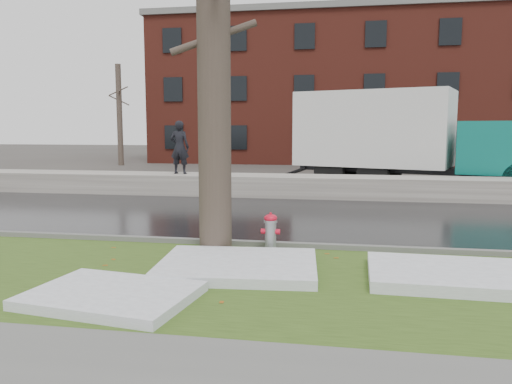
% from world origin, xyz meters
% --- Properties ---
extents(ground, '(120.00, 120.00, 0.00)m').
position_xyz_m(ground, '(0.00, 0.00, 0.00)').
color(ground, '#47423D').
rests_on(ground, ground).
extents(verge, '(60.00, 4.50, 0.04)m').
position_xyz_m(verge, '(0.00, -1.25, 0.02)').
color(verge, '#304818').
rests_on(verge, ground).
extents(road, '(60.00, 7.00, 0.03)m').
position_xyz_m(road, '(0.00, 4.50, 0.01)').
color(road, black).
rests_on(road, ground).
extents(parking_lot, '(60.00, 9.00, 0.03)m').
position_xyz_m(parking_lot, '(0.00, 13.00, 0.01)').
color(parking_lot, slate).
rests_on(parking_lot, ground).
extents(curb, '(60.00, 0.15, 0.14)m').
position_xyz_m(curb, '(0.00, 1.00, 0.07)').
color(curb, slate).
rests_on(curb, ground).
extents(snowbank, '(60.00, 1.60, 0.75)m').
position_xyz_m(snowbank, '(0.00, 8.70, 0.38)').
color(snowbank, '#BBB5AB').
rests_on(snowbank, ground).
extents(brick_building, '(26.00, 12.00, 10.00)m').
position_xyz_m(brick_building, '(2.00, 30.00, 5.00)').
color(brick_building, maroon).
rests_on(brick_building, ground).
extents(bg_tree_left, '(1.40, 1.62, 6.50)m').
position_xyz_m(bg_tree_left, '(-12.00, 22.00, 3.33)').
color(bg_tree_left, brown).
rests_on(bg_tree_left, ground).
extents(bg_tree_center, '(1.40, 1.62, 6.50)m').
position_xyz_m(bg_tree_center, '(-6.00, 26.00, 3.33)').
color(bg_tree_center, brown).
rests_on(bg_tree_center, ground).
extents(fire_hydrant, '(0.37, 0.31, 0.76)m').
position_xyz_m(fire_hydrant, '(0.99, 0.60, 0.45)').
color(fire_hydrant, '#919398').
rests_on(fire_hydrant, verge).
extents(tree, '(1.59, 1.85, 7.83)m').
position_xyz_m(tree, '(-0.07, 0.50, 3.98)').
color(tree, brown).
rests_on(tree, verge).
extents(box_truck, '(11.74, 5.74, 3.92)m').
position_xyz_m(box_truck, '(4.76, 12.31, 2.07)').
color(box_truck, black).
rests_on(box_truck, ground).
extents(worker, '(0.73, 0.50, 1.93)m').
position_xyz_m(worker, '(-3.52, 8.72, 1.72)').
color(worker, black).
rests_on(worker, snowbank).
extents(snow_patch_near, '(2.75, 2.20, 0.16)m').
position_xyz_m(snow_patch_near, '(0.64, -0.76, 0.12)').
color(snow_patch_near, white).
rests_on(snow_patch_near, verge).
extents(snow_patch_far, '(2.41, 1.90, 0.14)m').
position_xyz_m(snow_patch_far, '(-0.78, -2.50, 0.11)').
color(snow_patch_far, white).
rests_on(snow_patch_far, verge).
extents(snow_patch_side, '(2.85, 1.88, 0.18)m').
position_xyz_m(snow_patch_side, '(4.18, -0.76, 0.13)').
color(snow_patch_side, white).
rests_on(snow_patch_side, verge).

